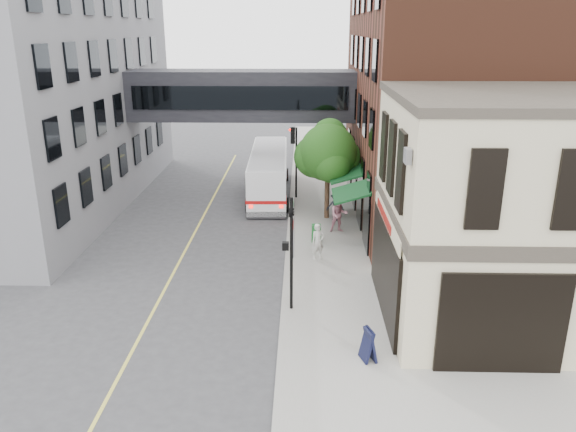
# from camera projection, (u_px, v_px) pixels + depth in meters

# --- Properties ---
(ground) EXTENTS (120.00, 120.00, 0.00)m
(ground) POSITION_uv_depth(u_px,v_px,m) (279.00, 338.00, 20.02)
(ground) COLOR #38383A
(ground) RESTS_ON ground
(sidewalk_main) EXTENTS (4.00, 60.00, 0.15)m
(sidewalk_main) POSITION_uv_depth(u_px,v_px,m) (322.00, 213.00, 33.20)
(sidewalk_main) COLOR gray
(sidewalk_main) RESTS_ON ground
(corner_building) EXTENTS (10.19, 8.12, 8.45)m
(corner_building) POSITION_uv_depth(u_px,v_px,m) (527.00, 211.00, 20.34)
(corner_building) COLOR beige
(corner_building) RESTS_ON ground
(brick_building) EXTENTS (13.76, 18.00, 14.00)m
(brick_building) POSITION_uv_depth(u_px,v_px,m) (465.00, 93.00, 31.74)
(brick_building) COLOR #4B2517
(brick_building) RESTS_ON ground
(opposite_building) EXTENTS (14.00, 24.00, 14.00)m
(opposite_building) POSITION_uv_depth(u_px,v_px,m) (4.00, 90.00, 33.35)
(opposite_building) COLOR slate
(opposite_building) RESTS_ON ground
(skyway_bridge) EXTENTS (14.00, 3.18, 3.00)m
(skyway_bridge) POSITION_uv_depth(u_px,v_px,m) (242.00, 95.00, 35.06)
(skyway_bridge) COLOR black
(skyway_bridge) RESTS_ON ground
(traffic_signal_near) EXTENTS (0.44, 0.22, 4.60)m
(traffic_signal_near) POSITION_uv_depth(u_px,v_px,m) (291.00, 240.00, 20.95)
(traffic_signal_near) COLOR black
(traffic_signal_near) RESTS_ON sidewalk_main
(traffic_signal_far) EXTENTS (0.53, 0.28, 4.50)m
(traffic_signal_far) POSITION_uv_depth(u_px,v_px,m) (294.00, 148.00, 35.04)
(traffic_signal_far) COLOR black
(traffic_signal_far) RESTS_ON sidewalk_main
(street_sign_pole) EXTENTS (0.08, 0.75, 3.00)m
(street_sign_pole) POSITION_uv_depth(u_px,v_px,m) (293.00, 223.00, 26.02)
(street_sign_pole) COLOR gray
(street_sign_pole) RESTS_ON sidewalk_main
(street_tree) EXTENTS (3.80, 3.20, 5.60)m
(street_tree) POSITION_uv_depth(u_px,v_px,m) (328.00, 152.00, 31.23)
(street_tree) COLOR #382619
(street_tree) RESTS_ON sidewalk_main
(lane_marking) EXTENTS (0.12, 40.00, 0.01)m
(lane_marking) POSITION_uv_depth(u_px,v_px,m) (192.00, 237.00, 29.61)
(lane_marking) COLOR #D8CC4C
(lane_marking) RESTS_ON ground
(bus) EXTENTS (2.78, 10.60, 2.84)m
(bus) POSITION_uv_depth(u_px,v_px,m) (269.00, 171.00, 36.72)
(bus) COLOR white
(bus) RESTS_ON ground
(pedestrian_a) EXTENTS (0.75, 0.64, 1.73)m
(pedestrian_a) POSITION_uv_depth(u_px,v_px,m) (318.00, 242.00, 26.22)
(pedestrian_a) COLOR beige
(pedestrian_a) RESTS_ON sidewalk_main
(pedestrian_b) EXTENTS (1.04, 0.86, 1.95)m
(pedestrian_b) POSITION_uv_depth(u_px,v_px,m) (339.00, 214.00, 29.71)
(pedestrian_b) COLOR #C57F8F
(pedestrian_b) RESTS_ON sidewalk_main
(pedestrian_c) EXTENTS (1.18, 0.92, 1.62)m
(pedestrian_c) POSITION_uv_depth(u_px,v_px,m) (336.00, 206.00, 31.58)
(pedestrian_c) COLOR #202128
(pedestrian_c) RESTS_ON sidewalk_main
(newspaper_box) EXTENTS (0.46, 0.41, 0.91)m
(newspaper_box) POSITION_uv_depth(u_px,v_px,m) (316.00, 233.00, 28.47)
(newspaper_box) COLOR #155E21
(newspaper_box) RESTS_ON sidewalk_main
(sandwich_board) EXTENTS (0.58, 0.72, 1.11)m
(sandwich_board) POSITION_uv_depth(u_px,v_px,m) (368.00, 345.00, 18.30)
(sandwich_board) COLOR black
(sandwich_board) RESTS_ON sidewalk_main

